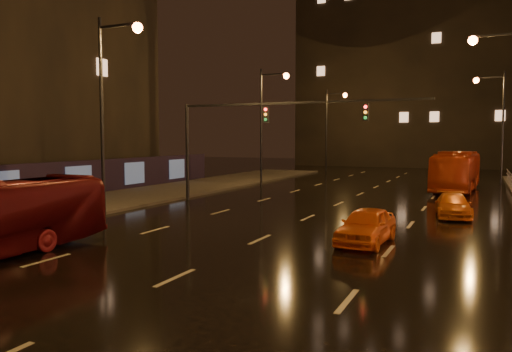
{
  "coord_description": "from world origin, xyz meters",
  "views": [
    {
      "loc": [
        7.88,
        -7.83,
        3.96
      ],
      "look_at": [
        -0.27,
        10.23,
        2.5
      ],
      "focal_mm": 35.0,
      "sensor_mm": 36.0,
      "label": 1
    }
  ],
  "objects_px": {
    "taxi_far": "(453,205)",
    "pedestrian_c": "(38,194)",
    "bus_curb": "(457,171)",
    "taxi_near": "(366,226)"
  },
  "relations": [
    {
      "from": "bus_curb",
      "to": "pedestrian_c",
      "type": "height_order",
      "value": "bus_curb"
    },
    {
      "from": "taxi_far",
      "to": "pedestrian_c",
      "type": "xyz_separation_m",
      "value": [
        -21.34,
        -6.95,
        0.34
      ]
    },
    {
      "from": "bus_curb",
      "to": "taxi_far",
      "type": "xyz_separation_m",
      "value": [
        0.43,
        -13.82,
        -0.94
      ]
    },
    {
      "from": "pedestrian_c",
      "to": "taxi_near",
      "type": "bearing_deg",
      "value": -111.1
    },
    {
      "from": "bus_curb",
      "to": "taxi_far",
      "type": "relative_size",
      "value": 2.72
    },
    {
      "from": "taxi_far",
      "to": "taxi_near",
      "type": "bearing_deg",
      "value": -114.66
    },
    {
      "from": "pedestrian_c",
      "to": "taxi_far",
      "type": "bearing_deg",
      "value": -88.45
    },
    {
      "from": "pedestrian_c",
      "to": "bus_curb",
      "type": "bearing_deg",
      "value": -61.68
    },
    {
      "from": "taxi_far",
      "to": "pedestrian_c",
      "type": "bearing_deg",
      "value": -169.13
    },
    {
      "from": "bus_curb",
      "to": "pedestrian_c",
      "type": "distance_m",
      "value": 29.47
    }
  ]
}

